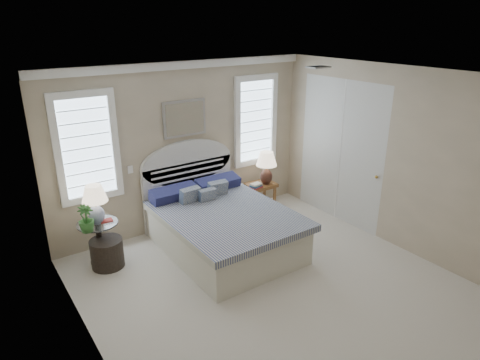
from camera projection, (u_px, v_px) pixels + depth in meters
name	position (u px, v px, depth m)	size (l,w,h in m)	color
floor	(281.00, 293.00, 5.49)	(4.50, 5.00, 0.01)	beige
ceiling	(290.00, 79.00, 4.53)	(4.50, 5.00, 0.01)	white
wall_back	(185.00, 147.00, 6.93)	(4.50, 0.02, 2.70)	tan
wall_left	(92.00, 252.00, 3.81)	(0.02, 5.00, 2.70)	tan
wall_right	(404.00, 162.00, 6.20)	(0.02, 5.00, 2.70)	tan
crown_molding	(182.00, 65.00, 6.44)	(4.50, 0.08, 0.12)	white
hvac_vent	(318.00, 67.00, 5.79)	(0.30, 0.20, 0.02)	#B2B2B2
switch_plate	(130.00, 170.00, 6.48)	(0.08, 0.01, 0.12)	white
window_left	(87.00, 147.00, 6.00)	(0.90, 0.06, 1.60)	#C9E6FF
window_right	(255.00, 121.00, 7.57)	(0.90, 0.06, 1.60)	#C9E6FF
painting	(185.00, 118.00, 6.73)	(0.74, 0.04, 0.58)	silver
closet_door	(340.00, 152.00, 7.17)	(0.02, 1.80, 2.40)	silver
bed	(220.00, 224.00, 6.47)	(1.72, 2.28, 1.47)	silver
side_table_left	(99.00, 238.00, 6.04)	(0.56, 0.56, 0.63)	black
nightstand_right	(261.00, 191.00, 7.69)	(0.50, 0.40, 0.53)	#955831
floor_pot	(107.00, 253.00, 6.01)	(0.45, 0.45, 0.41)	black
lamp_left	(95.00, 200.00, 5.82)	(0.38, 0.38, 0.57)	silver
lamp_right	(266.00, 164.00, 7.51)	(0.47, 0.47, 0.60)	black
potted_plant	(86.00, 219.00, 5.65)	(0.21, 0.21, 0.38)	#337930
books_left	(106.00, 221.00, 5.99)	(0.17, 0.12, 0.02)	#A02C28
books_right	(256.00, 186.00, 7.43)	(0.22, 0.18, 0.08)	#A02C28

